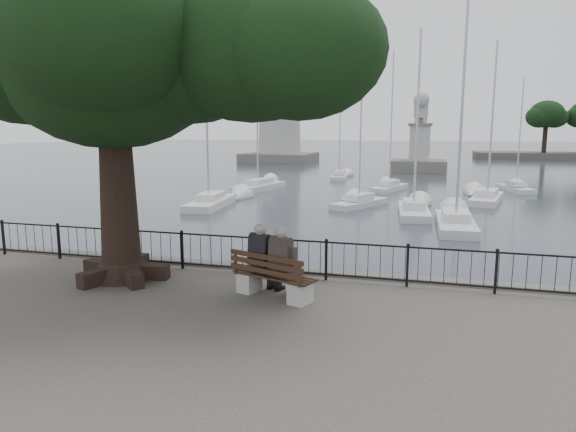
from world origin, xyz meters
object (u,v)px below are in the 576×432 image
(lion_monument, at_px, (419,152))
(tree, at_px, (143,42))
(bench, at_px, (273,282))
(person_right, at_px, (285,265))
(person_left, at_px, (265,261))
(lighthouse, at_px, (279,74))

(lion_monument, bearing_deg, tree, -96.16)
(lion_monument, bearing_deg, bench, -92.20)
(bench, xyz_separation_m, lion_monument, (1.89, 49.11, 0.84))
(bench, relative_size, lion_monument, 0.24)
(person_right, height_order, tree, tree)
(bench, height_order, lion_monument, lion_monument)
(person_left, bearing_deg, tree, 173.61)
(bench, relative_size, person_right, 1.25)
(person_right, distance_m, lion_monument, 49.12)
(bench, distance_m, lion_monument, 49.16)
(person_left, height_order, lion_monument, lion_monument)
(lighthouse, bearing_deg, lion_monument, -31.11)
(tree, bearing_deg, lion_monument, 83.84)
(person_left, height_order, lighthouse, lighthouse)
(lion_monument, bearing_deg, person_left, -92.51)
(bench, xyz_separation_m, tree, (-3.35, 0.56, 5.42))
(bench, relative_size, lighthouse, 0.07)
(tree, relative_size, lion_monument, 1.22)
(person_left, xyz_separation_m, lion_monument, (2.15, 48.90, 0.44))
(bench, bearing_deg, person_left, 140.19)
(lighthouse, bearing_deg, person_right, -73.25)
(bench, height_order, lighthouse, lighthouse)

